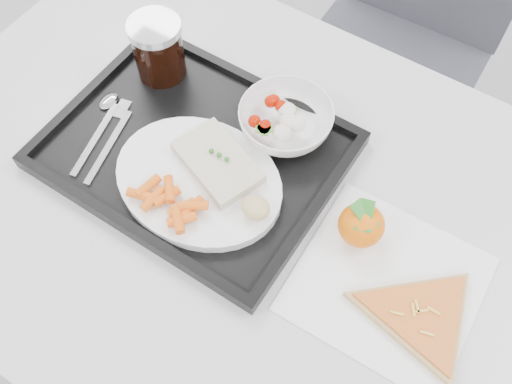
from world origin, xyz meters
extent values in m
cube|color=silver|center=(0.00, 0.30, 0.73)|extent=(1.20, 0.80, 0.03)
cylinder|color=#47474C|center=(-0.54, 0.64, 0.36)|extent=(0.04, 0.04, 0.72)
cube|color=#37383F|center=(-0.03, 0.92, 0.45)|extent=(0.43, 0.43, 0.04)
cylinder|color=#47474C|center=(-0.21, 0.74, 0.21)|extent=(0.02, 0.02, 0.43)
cylinder|color=#47474C|center=(0.15, 0.74, 0.21)|extent=(0.02, 0.02, 0.43)
cylinder|color=#47474C|center=(-0.21, 1.10, 0.21)|extent=(0.02, 0.02, 0.43)
cylinder|color=#47474C|center=(0.15, 1.10, 0.21)|extent=(0.02, 0.02, 0.43)
cube|color=black|center=(-0.13, 0.32, 0.76)|extent=(0.45, 0.35, 0.01)
cube|color=black|center=(-0.13, 0.49, 0.77)|extent=(0.45, 0.02, 0.01)
cube|color=black|center=(-0.13, 0.16, 0.77)|extent=(0.45, 0.02, 0.01)
cube|color=black|center=(0.08, 0.32, 0.77)|extent=(0.02, 0.32, 0.01)
cube|color=black|center=(-0.35, 0.32, 0.77)|extent=(0.02, 0.32, 0.01)
cylinder|color=white|center=(-0.09, 0.27, 0.77)|extent=(0.27, 0.27, 0.02)
cube|color=beige|center=(-0.08, 0.31, 0.79)|extent=(0.16, 0.13, 0.02)
sphere|color=#236B1C|center=(-0.09, 0.31, 0.81)|extent=(0.01, 0.01, 0.01)
sphere|color=#236B1C|center=(-0.08, 0.31, 0.81)|extent=(0.01, 0.01, 0.01)
sphere|color=#236B1C|center=(-0.06, 0.31, 0.81)|extent=(0.01, 0.01, 0.01)
ellipsoid|color=#EEDA8B|center=(0.02, 0.27, 0.80)|extent=(0.05, 0.05, 0.03)
imported|color=white|center=(-0.03, 0.44, 0.79)|extent=(0.15, 0.15, 0.05)
cylinder|color=black|center=(-0.28, 0.43, 0.81)|extent=(0.08, 0.08, 0.10)
cylinder|color=#A5A8AD|center=(-0.28, 0.43, 0.87)|extent=(0.09, 0.09, 0.01)
cube|color=silver|center=(-0.28, 0.25, 0.77)|extent=(0.05, 0.15, 0.00)
ellipsoid|color=silver|center=(-0.31, 0.32, 0.77)|extent=(0.03, 0.04, 0.01)
cube|color=silver|center=(-0.25, 0.25, 0.77)|extent=(0.05, 0.15, 0.00)
cube|color=silver|center=(-0.28, 0.32, 0.77)|extent=(0.03, 0.04, 0.00)
cube|color=white|center=(0.23, 0.29, 0.75)|extent=(0.26, 0.25, 0.00)
ellipsoid|color=orange|center=(0.16, 0.34, 0.79)|extent=(0.08, 0.08, 0.06)
cube|color=#236B1C|center=(0.16, 0.34, 0.81)|extent=(0.03, 0.05, 0.02)
cube|color=#236B1C|center=(0.16, 0.34, 0.81)|extent=(0.05, 0.03, 0.02)
cylinder|color=tan|center=(0.29, 0.27, 0.76)|extent=(0.27, 0.27, 0.01)
cylinder|color=#C04B12|center=(0.29, 0.27, 0.77)|extent=(0.24, 0.24, 0.00)
cube|color=#EABC47|center=(0.26, 0.25, 0.77)|extent=(0.02, 0.01, 0.00)
cube|color=#EABC47|center=(0.28, 0.28, 0.77)|extent=(0.01, 0.02, 0.00)
cube|color=#EABC47|center=(0.30, 0.28, 0.77)|extent=(0.02, 0.00, 0.00)
cube|color=#EABC47|center=(0.27, 0.27, 0.77)|extent=(0.01, 0.02, 0.00)
cube|color=#EABC47|center=(0.28, 0.27, 0.77)|extent=(0.02, 0.02, 0.00)
cube|color=#EABC47|center=(0.30, 0.25, 0.77)|extent=(0.02, 0.01, 0.00)
cylinder|color=orange|center=(-0.10, 0.22, 0.79)|extent=(0.03, 0.05, 0.01)
cylinder|color=orange|center=(-0.12, 0.20, 0.79)|extent=(0.02, 0.04, 0.01)
cylinder|color=orange|center=(-0.06, 0.22, 0.79)|extent=(0.02, 0.05, 0.01)
cylinder|color=orange|center=(-0.07, 0.21, 0.79)|extent=(0.03, 0.05, 0.01)
cylinder|color=orange|center=(-0.06, 0.20, 0.79)|extent=(0.04, 0.04, 0.01)
cylinder|color=orange|center=(-0.14, 0.22, 0.80)|extent=(0.02, 0.05, 0.01)
cylinder|color=orange|center=(-0.06, 0.22, 0.80)|extent=(0.04, 0.04, 0.01)
cylinder|color=orange|center=(-0.11, 0.23, 0.80)|extent=(0.04, 0.04, 0.01)
cylinder|color=orange|center=(-0.07, 0.19, 0.80)|extent=(0.04, 0.04, 0.01)
cylinder|color=orange|center=(-0.14, 0.20, 0.79)|extent=(0.05, 0.03, 0.01)
sphere|color=#A31000|center=(-0.07, 0.40, 0.80)|extent=(0.02, 0.02, 0.02)
sphere|color=#A31000|center=(-0.07, 0.45, 0.80)|extent=(0.02, 0.02, 0.02)
sphere|color=#A31000|center=(-0.05, 0.45, 0.80)|extent=(0.02, 0.02, 0.02)
sphere|color=#A31000|center=(-0.05, 0.40, 0.80)|extent=(0.02, 0.02, 0.02)
sphere|color=#A31000|center=(-0.07, 0.45, 0.80)|extent=(0.02, 0.02, 0.02)
ellipsoid|color=silver|center=(-0.02, 0.40, 0.80)|extent=(0.03, 0.03, 0.02)
ellipsoid|color=silver|center=(-0.03, 0.43, 0.80)|extent=(0.03, 0.03, 0.02)
ellipsoid|color=silver|center=(-0.04, 0.45, 0.80)|extent=(0.03, 0.03, 0.02)
ellipsoid|color=silver|center=(-0.03, 0.44, 0.80)|extent=(0.03, 0.03, 0.02)
ellipsoid|color=silver|center=(-0.01, 0.43, 0.80)|extent=(0.03, 0.03, 0.02)
cube|color=#51942F|center=(-0.05, 0.39, 0.80)|extent=(0.02, 0.02, 0.00)
cube|color=#51942F|center=(-0.03, 0.44, 0.80)|extent=(0.02, 0.02, 0.00)
cube|color=#51942F|center=(-0.05, 0.39, 0.80)|extent=(0.03, 0.03, 0.00)
camera|label=1|loc=(0.23, -0.06, 1.52)|focal=40.00mm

